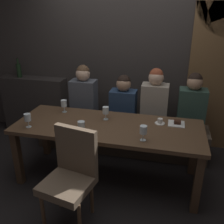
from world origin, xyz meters
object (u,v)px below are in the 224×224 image
Objects in this scene: diner_near_end at (192,104)px; wine_glass_near_right at (81,126)px; wine_glass_near_left at (64,104)px; espresso_cup at (160,122)px; dining_table at (108,132)px; wine_glass_end_right at (106,111)px; chair_near_side at (71,172)px; banquette_bench at (120,136)px; diner_bearded at (123,102)px; wine_glass_end_left at (143,131)px; diner_far_end at (155,100)px; wine_glass_center_back at (28,118)px; dessert_plate at (177,123)px; diner_redhead at (84,95)px; wine_bottle_dark_red at (19,70)px.

diner_near_end is 1.57m from wine_glass_near_right.
espresso_cup is at bearing -3.20° from wine_glass_near_left.
dining_table is 0.26m from wine_glass_end_right.
chair_near_side is 1.86m from diner_near_end.
banquette_bench is 3.45× the size of diner_bearded.
diner_bearded is at bearing -178.05° from diner_near_end.
wine_glass_end_right is 0.60m from wine_glass_near_left.
diner_bearded is 4.42× the size of wine_glass_end_left.
dining_table is 0.87m from diner_far_end.
wine_glass_center_back is 0.86× the size of dessert_plate.
diner_redhead reaches higher than diner_near_end.
wine_glass_near_left is 1.45m from dessert_plate.
chair_near_side is 1.36m from dessert_plate.
dining_table is 2.24× the size of chair_near_side.
wine_glass_near_left is 0.86× the size of dessert_plate.
dessert_plate is at bearing -17.42° from wine_bottle_dark_red.
wine_glass_near_right is 1.37× the size of espresso_cup.
diner_near_end is at bearing 69.21° from dessert_plate.
diner_far_end is 1.23m from wine_glass_near_right.
diner_far_end is 6.95× the size of espresso_cup.
wine_glass_end_left is at bearing -44.10° from diner_redhead.
diner_bearded is 4.42× the size of wine_glass_center_back.
wine_glass_end_right is at bearing -9.95° from wine_glass_near_left.
wine_glass_end_right is at bearing -102.27° from diner_bearded.
banquette_bench is 2.55× the size of chair_near_side.
espresso_cup is at bearing 2.96° from wine_glass_end_right.
diner_far_end reaches higher than banquette_bench.
diner_far_end is 2.56× the size of wine_bottle_dark_red.
diner_bearded is at bearing -176.53° from diner_far_end.
dining_table is 11.58× the size of dessert_plate.
dining_table reaches higher than banquette_bench.
chair_near_side reaches higher than wine_glass_end_right.
wine_glass_near_left is (-0.66, 0.26, 0.20)m from dining_table.
dining_table is at bearing -143.79° from diner_near_end.
diner_redhead is 1.40m from dessert_plate.
wine_glass_end_left is at bearing 35.98° from chair_near_side.
diner_near_end is (0.97, 0.01, 0.60)m from banquette_bench.
wine_bottle_dark_red reaches higher than wine_glass_end_left.
espresso_cup is at bearing -126.18° from diner_near_end.
wine_glass_end_left is 1.37× the size of espresso_cup.
wine_glass_near_left is (-0.12, -0.42, 0.01)m from diner_redhead.
espresso_cup is (0.77, 0.91, 0.21)m from chair_near_side.
diner_far_end is 0.54m from espresso_cup.
wine_glass_end_right and wine_glass_end_left have the same top height.
wine_glass_near_left is at bearing 176.80° from espresso_cup.
diner_far_end is at bearing 1.40° from diner_redhead.
chair_near_side is at bearing -47.58° from wine_bottle_dark_red.
wine_glass_end_left is 1.22m from wine_glass_near_left.
diner_near_end reaches higher than wine_glass_near_right.
diner_redhead reaches higher than wine_glass_near_right.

